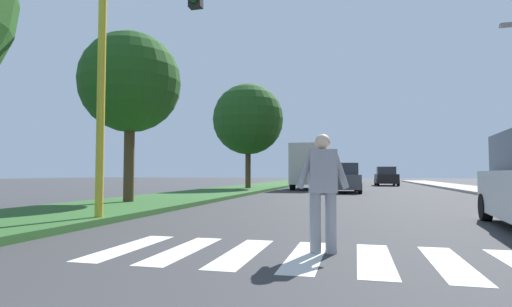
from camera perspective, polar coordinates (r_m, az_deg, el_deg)
name	(u,v)px	position (r m, az deg, el deg)	size (l,w,h in m)	color
ground_plane	(353,189)	(29.01, 13.48, -4.96)	(140.00, 140.00, 0.00)	#38383A
crosswalk	(340,258)	(5.68, 11.71, -14.17)	(6.75, 2.20, 0.01)	silver
median_strip	(245,189)	(28.01, -1.49, -4.96)	(4.22, 64.00, 0.15)	#2D5B28
tree_mid	(130,83)	(15.08, -17.32, 9.50)	(3.53, 3.53, 5.95)	#4C3823
tree_far	(248,119)	(27.23, -1.13, 4.83)	(4.74, 4.74, 6.98)	#4C3823
sidewalk_right	(486,191)	(28.06, 29.71, -4.59)	(3.00, 64.00, 0.15)	#9E9991
traffic_light_gantry	(191,26)	(9.25, -9.09, 17.36)	(7.72, 0.30, 6.00)	gold
pedestrian_performer	(323,187)	(5.84, 9.41, -4.69)	(0.75, 0.32, 1.69)	gray
sedan_midblock	(343,179)	(24.51, 12.19, -3.52)	(2.14, 4.31, 1.73)	#474C51
sedan_distant	(386,177)	(38.96, 17.88, -3.15)	(1.96, 4.37, 1.73)	black
sedan_far_horizon	(327,176)	(47.89, 10.01, -3.19)	(1.98, 4.37, 1.66)	#474C51
truck_box_delivery	(311,166)	(28.97, 7.80, -1.78)	(2.40, 6.20, 3.10)	silver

